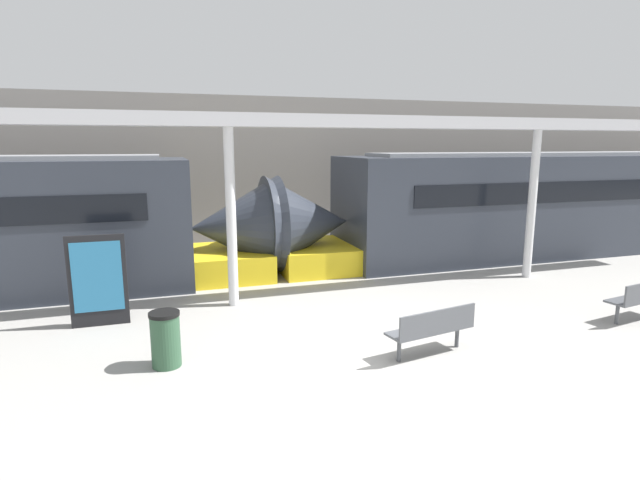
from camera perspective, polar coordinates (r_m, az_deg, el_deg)
ground_plane at (r=8.27m, az=9.71°, el=-13.96°), size 60.00×60.00×0.00m
station_wall at (r=17.11m, az=-5.79°, el=7.67°), size 56.00×0.20×5.00m
train_left at (r=18.25m, az=26.22°, el=3.74°), size 19.85×2.93×3.20m
bench_near at (r=8.53m, az=12.79°, el=-9.69°), size 1.61×0.71×0.83m
trash_bin at (r=8.34m, az=-17.24°, el=-10.75°), size 0.48×0.48×0.89m
poster_board at (r=10.42m, az=-24.05°, el=-4.25°), size 1.05×0.07×1.78m
support_column_near at (r=10.73m, az=-10.12°, el=2.41°), size 0.21×0.21×3.80m
support_column_far at (r=14.00m, az=23.05°, el=3.67°), size 0.21×0.21×3.80m
canopy_beam at (r=10.63m, az=-10.50°, el=13.37°), size 28.00×0.60×0.28m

